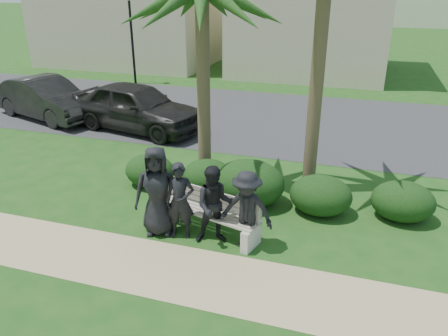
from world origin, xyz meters
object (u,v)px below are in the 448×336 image
at_px(park_bench, 204,214).
at_px(car_b, 46,98).
at_px(man_a, 157,191).
at_px(man_d, 247,210).
at_px(street_lamp, 131,22).
at_px(man_b, 180,201).
at_px(car_a, 137,107).
at_px(man_c, 215,205).

height_order(park_bench, car_b, car_b).
bearing_deg(man_a, man_d, -15.55).
relative_size(street_lamp, man_d, 2.68).
distance_m(park_bench, man_b, 0.66).
relative_size(park_bench, man_b, 1.59).
relative_size(park_bench, car_a, 0.53).
xyz_separation_m(park_bench, man_a, (-0.87, -0.33, 0.56)).
relative_size(park_bench, man_c, 1.58).
bearing_deg(man_b, man_a, 167.58).
bearing_deg(street_lamp, car_a, -61.15).
bearing_deg(car_b, man_c, -107.46).
distance_m(street_lamp, man_b, 15.02).
bearing_deg(park_bench, man_a, -143.94).
xyz_separation_m(man_c, car_b, (-8.74, 6.17, -0.05)).
height_order(park_bench, man_b, man_b).
bearing_deg(man_b, park_bench, 29.97).
xyz_separation_m(man_a, man_d, (1.84, 0.03, -0.14)).
relative_size(man_b, man_d, 1.00).
distance_m(street_lamp, man_c, 15.39).
height_order(street_lamp, car_a, street_lamp).
xyz_separation_m(man_b, man_c, (0.72, 0.03, 0.01)).
relative_size(man_b, man_c, 0.99).
relative_size(car_a, car_b, 1.05).
height_order(man_a, car_a, man_a).
xyz_separation_m(street_lamp, car_a, (3.70, -6.71, -2.12)).
bearing_deg(man_b, street_lamp, 109.93).
bearing_deg(car_a, man_b, -133.61).
relative_size(man_a, man_d, 1.17).
height_order(man_a, man_d, man_a).
xyz_separation_m(car_a, car_b, (-3.90, 0.26, -0.07)).
xyz_separation_m(park_bench, man_b, (-0.38, -0.34, 0.42)).
relative_size(man_b, car_b, 0.35).
bearing_deg(man_c, park_bench, 119.66).
height_order(street_lamp, car_b, street_lamp).
relative_size(man_d, car_a, 0.33).
xyz_separation_m(street_lamp, man_c, (8.53, -12.62, -2.14)).
bearing_deg(man_d, car_a, 135.29).
distance_m(man_b, car_a, 7.22).
bearing_deg(car_b, car_a, -76.00).
bearing_deg(man_c, man_a, 162.78).
relative_size(man_c, car_b, 0.35).
distance_m(man_d, car_b, 11.22).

